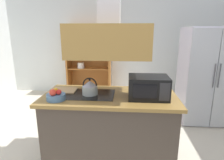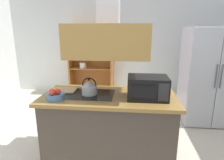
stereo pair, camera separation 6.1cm
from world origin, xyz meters
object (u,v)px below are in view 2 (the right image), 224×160
dish_cabinet (91,65)px  cutting_board (63,90)px  fruit_bowl (55,95)px  kettle (89,87)px  microwave (148,87)px  wine_glass_on_counter (160,80)px  refrigerator (209,76)px

dish_cabinet → cutting_board: 2.53m
dish_cabinet → fruit_bowl: bearing=-86.4°
kettle → microwave: (0.71, -0.06, 0.04)m
kettle → microwave: size_ratio=0.46×
microwave → wine_glass_on_counter: microwave is taller
refrigerator → kettle: 2.34m
microwave → dish_cabinet: bearing=114.8°
kettle → wine_glass_on_counter: 0.92m
refrigerator → microwave: refrigerator is taller
kettle → cutting_board: (-0.38, 0.10, -0.08)m
kettle → microwave: bearing=-4.9°
cutting_board → microwave: bearing=-8.5°
kettle → cutting_board: 0.40m
fruit_bowl → cutting_board: bearing=95.0°
wine_glass_on_counter → dish_cabinet: bearing=120.6°
refrigerator → cutting_board: size_ratio=5.10×
kettle → microwave: 0.71m
refrigerator → microwave: 1.85m
kettle → cutting_board: size_ratio=0.63×
cutting_board → microwave: size_ratio=0.74×
wine_glass_on_counter → kettle: bearing=-166.2°
cutting_board → kettle: bearing=-14.9°
refrigerator → kettle: refrigerator is taller
cutting_board → fruit_bowl: size_ratio=1.58×
wine_glass_on_counter → fruit_bowl: (-1.24, -0.44, -0.10)m
kettle → fruit_bowl: (-0.35, -0.22, -0.04)m
dish_cabinet → wine_glass_on_counter: dish_cabinet is taller
refrigerator → kettle: (-1.92, -1.32, 0.12)m
kettle → dish_cabinet: bearing=101.5°
cutting_board → wine_glass_on_counter: 1.28m
cutting_board → fruit_bowl: (0.03, -0.32, 0.04)m
microwave → fruit_bowl: 1.07m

